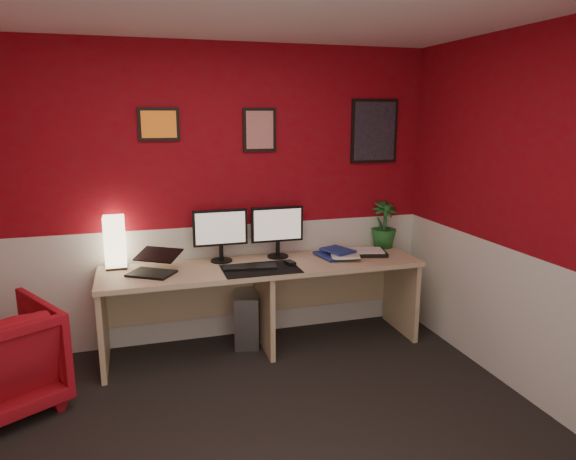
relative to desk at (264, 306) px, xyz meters
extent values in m
cube|color=black|center=(-0.45, -1.41, -0.36)|extent=(4.00, 3.50, 0.01)
cube|color=maroon|center=(-0.45, 0.34, 0.89)|extent=(4.00, 0.01, 2.50)
cube|color=maroon|center=(-0.45, -3.16, 0.89)|extent=(4.00, 0.01, 2.50)
cube|color=maroon|center=(1.55, -1.41, 0.89)|extent=(0.01, 3.50, 2.50)
cube|color=silver|center=(-0.45, 0.34, 0.14)|extent=(4.00, 0.01, 1.00)
cube|color=silver|center=(1.55, -1.41, 0.14)|extent=(0.01, 3.50, 1.00)
cube|color=tan|center=(0.00, 0.00, 0.00)|extent=(2.60, 0.65, 0.73)
cube|color=#FFE5B2|center=(-1.15, 0.23, 0.56)|extent=(0.16, 0.16, 0.40)
cube|color=black|center=(-0.89, -0.03, 0.47)|extent=(0.40, 0.37, 0.22)
cube|color=black|center=(-0.32, 0.18, 0.66)|extent=(0.45, 0.06, 0.58)
cube|color=black|center=(0.17, 0.18, 0.66)|extent=(0.45, 0.06, 0.58)
cube|color=black|center=(-0.05, -0.13, 0.37)|extent=(0.60, 0.38, 0.01)
cube|color=black|center=(-0.13, -0.09, 0.38)|extent=(0.44, 0.20, 0.02)
cube|color=black|center=(0.20, -0.10, 0.39)|extent=(0.08, 0.11, 0.03)
imported|color=navy|center=(0.51, 0.02, 0.38)|extent=(0.28, 0.35, 0.03)
imported|color=silver|center=(0.59, 0.02, 0.41)|extent=(0.32, 0.38, 0.02)
imported|color=navy|center=(0.56, -0.02, 0.43)|extent=(0.28, 0.32, 0.02)
cube|color=black|center=(0.93, 0.04, 0.38)|extent=(0.40, 0.33, 0.03)
imported|color=#19591E|center=(1.19, 0.23, 0.58)|extent=(0.25, 0.25, 0.43)
cube|color=#99999E|center=(-0.11, 0.17, -0.14)|extent=(0.30, 0.48, 0.45)
cube|color=orange|center=(-0.76, 0.33, 1.49)|extent=(0.32, 0.02, 0.26)
cube|color=red|center=(0.06, 0.33, 1.44)|extent=(0.28, 0.02, 0.36)
cube|color=black|center=(1.11, 0.33, 1.42)|extent=(0.44, 0.02, 0.56)
camera|label=1|loc=(-0.97, -3.98, 1.56)|focal=32.50mm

